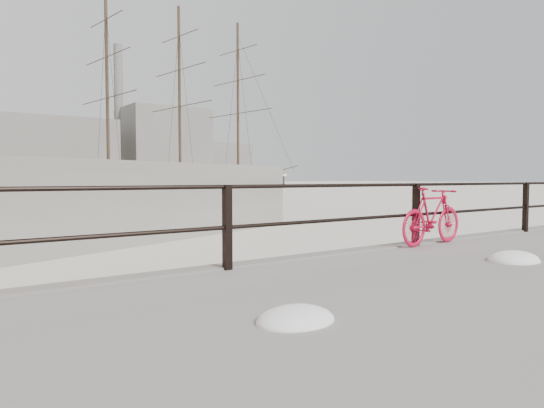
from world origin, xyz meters
TOP-DOWN VIEW (x-y plane):
  - ground at (0.00, 0.00)m, footprint 400.00×400.00m
  - guardrail at (0.00, -0.15)m, footprint 28.00×0.10m
  - bicycle at (-3.22, -0.25)m, footprint 1.57×0.30m
  - barque_black at (33.40, 86.87)m, footprint 70.05×30.74m
  - industrial_west at (20.00, 140.00)m, footprint 32.00×18.00m
  - industrial_mid at (55.00, 145.00)m, footprint 26.00×20.00m
  - industrial_east at (78.00, 150.00)m, footprint 20.00×16.00m
  - smokestack at (42.00, 150.00)m, footprint 2.80×2.80m

SIDE VIEW (x-z plane):
  - ground at x=0.00m, z-range 0.00..0.00m
  - barque_black at x=33.40m, z-range -18.90..18.90m
  - bicycle at x=-3.22m, z-range 0.35..1.29m
  - guardrail at x=0.00m, z-range 0.35..1.35m
  - industrial_east at x=78.00m, z-range 0.00..14.00m
  - industrial_west at x=20.00m, z-range 0.00..18.00m
  - industrial_mid at x=55.00m, z-range 0.00..24.00m
  - smokestack at x=42.00m, z-range 0.00..44.00m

